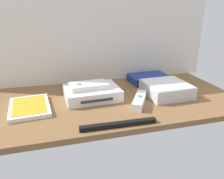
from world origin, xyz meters
TOP-DOWN VIEW (x-y plane):
  - ground_plane at (0.00, 0.00)cm, footprint 100.00×48.00cm
  - back_wall at (0.00, 24.60)cm, footprint 110.00×1.20cm
  - game_console at (-7.39, 3.07)cm, footprint 21.76×17.29cm
  - mini_computer at (22.58, -1.92)cm, footprint 17.51×17.51cm
  - game_case at (-30.81, -0.80)cm, footprint 15.26×20.15cm
  - network_router at (22.65, 15.74)cm, footprint 18.85×13.34cm
  - remote_wand at (8.60, -7.49)cm, footprint 10.50×14.62cm
  - remote_classic_pad at (-8.63, 2.93)cm, footprint 14.92×8.98cm
  - sensor_bar at (-3.72, -21.15)cm, footprint 24.03×2.35cm

SIDE VIEW (x-z plane):
  - ground_plane at x=0.00cm, z-range -2.00..0.00cm
  - sensor_bar at x=-3.72cm, z-range 0.00..1.40cm
  - game_case at x=-30.81cm, z-range -0.02..1.54cm
  - remote_wand at x=8.60cm, z-range -0.19..3.21cm
  - network_router at x=22.65cm, z-range 0.00..3.40cm
  - game_console at x=-7.39cm, z-range 0.00..4.40cm
  - mini_computer at x=22.58cm, z-range -0.01..5.29cm
  - remote_classic_pad at x=-8.63cm, z-range 4.21..6.61cm
  - back_wall at x=0.00cm, z-range 0.00..64.00cm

